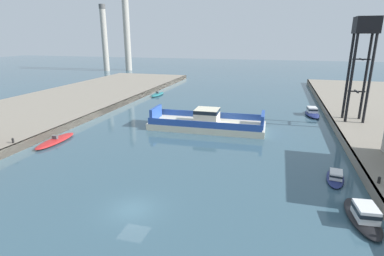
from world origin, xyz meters
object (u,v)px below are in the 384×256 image
(moored_boat_near_right, at_px, (157,94))
(crane_tower, at_px, (364,39))
(moored_boat_near_left, at_px, (312,112))
(moored_boat_mid_left, at_px, (336,177))
(moored_boat_mid_right, at_px, (55,141))
(smokestack_distant_a, at_px, (104,36))
(moored_boat_far_left, at_px, (364,215))
(chain_ferry, at_px, (207,123))
(smokestack_distant_b, at_px, (126,26))

(moored_boat_near_right, distance_m, crane_tower, 50.37)
(moored_boat_near_left, distance_m, moored_boat_mid_left, 30.46)
(crane_tower, bearing_deg, moored_boat_mid_right, -154.84)
(moored_boat_near_right, height_order, moored_boat_mid_left, moored_boat_mid_left)
(moored_boat_mid_right, height_order, smokestack_distant_a, smokestack_distant_a)
(moored_boat_far_left, bearing_deg, chain_ferry, 129.19)
(moored_boat_near_left, xyz_separation_m, crane_tower, (5.84, -7.17, 14.25))
(moored_boat_near_left, distance_m, moored_boat_near_right, 40.22)
(moored_boat_mid_left, bearing_deg, crane_tower, 75.36)
(moored_boat_near_left, bearing_deg, chain_ferry, -140.94)
(smokestack_distant_b, bearing_deg, moored_boat_near_left, -42.65)
(moored_boat_near_left, relative_size, crane_tower, 0.42)
(moored_boat_far_left, xyz_separation_m, crane_tower, (5.09, 31.23, 14.22))
(chain_ferry, relative_size, smokestack_distant_a, 0.68)
(moored_boat_near_left, xyz_separation_m, moored_boat_far_left, (0.74, -38.40, 0.03))
(moored_boat_near_left, height_order, smokestack_distant_a, smokestack_distant_a)
(moored_boat_near_left, height_order, moored_boat_near_right, moored_boat_near_left)
(moored_boat_near_right, bearing_deg, moored_boat_near_left, -17.59)
(moored_boat_near_right, height_order, moored_boat_mid_right, moored_boat_mid_right)
(moored_boat_near_right, bearing_deg, smokestack_distant_b, 123.09)
(moored_boat_near_left, bearing_deg, smokestack_distant_b, 137.35)
(smokestack_distant_b, bearing_deg, chain_ferry, -55.83)
(moored_boat_mid_left, height_order, smokestack_distant_b, smokestack_distant_b)
(chain_ferry, bearing_deg, crane_tower, 17.75)
(moored_boat_mid_left, bearing_deg, chain_ferry, 139.44)
(chain_ferry, xyz_separation_m, moored_boat_near_right, (-19.95, 27.08, -0.78))
(moored_boat_far_left, bearing_deg, moored_boat_near_right, 127.71)
(chain_ferry, xyz_separation_m, moored_boat_mid_left, (18.15, -15.53, -0.64))
(crane_tower, height_order, smokestack_distant_a, smokestack_distant_a)
(moored_boat_near_left, bearing_deg, moored_boat_far_left, -88.89)
(moored_boat_mid_right, bearing_deg, chain_ferry, 32.95)
(moored_boat_mid_left, bearing_deg, smokestack_distant_a, 131.61)
(chain_ferry, height_order, moored_boat_near_left, chain_ferry)
(moored_boat_mid_right, bearing_deg, moored_boat_near_left, 35.97)
(moored_boat_mid_left, distance_m, moored_boat_far_left, 8.00)
(chain_ferry, height_order, smokestack_distant_a, smokestack_distant_a)
(moored_boat_near_left, bearing_deg, moored_boat_mid_right, -144.03)
(moored_boat_far_left, bearing_deg, moored_boat_mid_left, 97.10)
(crane_tower, relative_size, smokestack_distant_a, 0.59)
(moored_boat_mid_left, distance_m, smokestack_distant_b, 127.52)
(moored_boat_mid_left, distance_m, crane_tower, 28.06)
(moored_boat_far_left, relative_size, smokestack_distant_b, 0.18)
(moored_boat_mid_right, relative_size, moored_boat_far_left, 1.20)
(moored_boat_mid_left, relative_size, moored_boat_mid_right, 0.69)
(moored_boat_mid_left, relative_size, smokestack_distant_b, 0.15)
(moored_boat_near_left, xyz_separation_m, moored_boat_mid_left, (-0.24, -30.46, -0.17))
(moored_boat_mid_right, bearing_deg, crane_tower, 25.16)
(smokestack_distant_b, bearing_deg, crane_tower, -43.32)
(moored_boat_near_left, height_order, moored_boat_far_left, moored_boat_far_left)
(moored_boat_mid_right, xyz_separation_m, crane_tower, (44.52, 20.91, 14.55))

